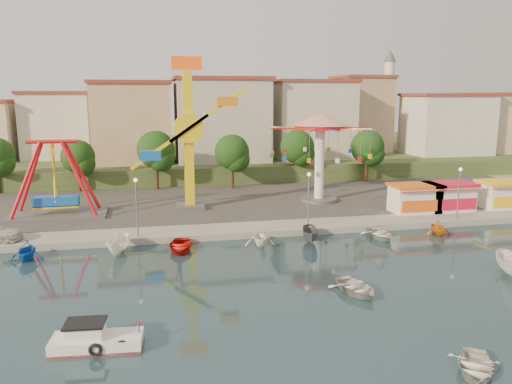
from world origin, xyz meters
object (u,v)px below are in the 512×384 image
object	(u,v)px
kamikaze_tower	(193,139)
wave_swinger	(320,138)
cabin_motorboat	(95,341)
rowboat_a	(356,287)
pirate_ship_ride	(55,180)
skiff	(512,266)

from	to	relation	value
kamikaze_tower	wave_swinger	world-z (taller)	kamikaze_tower
cabin_motorboat	rowboat_a	xyz separation A→B (m)	(16.37, 4.27, -0.03)
wave_swinger	cabin_motorboat	world-z (taller)	wave_swinger
pirate_ship_ride	wave_swinger	world-z (taller)	wave_swinger
pirate_ship_ride	skiff	size ratio (longest dim) A/B	2.29
kamikaze_tower	cabin_motorboat	distance (m)	31.18
wave_swinger	cabin_motorboat	bearing A→B (deg)	-126.67
wave_swinger	skiff	world-z (taller)	wave_swinger
pirate_ship_ride	skiff	bearing A→B (deg)	-34.07
kamikaze_tower	skiff	distance (m)	33.10
pirate_ship_ride	wave_swinger	bearing A→B (deg)	3.02
kamikaze_tower	cabin_motorboat	xyz separation A→B (m)	(-7.65, -29.17, -7.94)
cabin_motorboat	rowboat_a	distance (m)	16.92
wave_swinger	skiff	xyz separation A→B (m)	(6.17, -25.52, -7.35)
skiff	rowboat_a	bearing A→B (deg)	-159.29
kamikaze_tower	rowboat_a	world-z (taller)	kamikaze_tower
cabin_motorboat	skiff	xyz separation A→B (m)	(28.74, 4.80, 0.41)
kamikaze_tower	cabin_motorboat	bearing A→B (deg)	-104.69
pirate_ship_ride	rowboat_a	xyz separation A→B (m)	(23.08, -24.50, -3.99)
pirate_ship_ride	rowboat_a	distance (m)	33.89
rowboat_a	skiff	xyz separation A→B (m)	(12.37, 0.52, 0.44)
pirate_ship_ride	kamikaze_tower	bearing A→B (deg)	1.60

